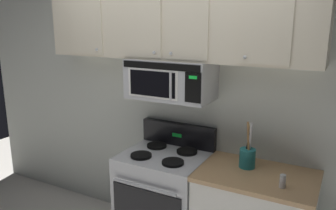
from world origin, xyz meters
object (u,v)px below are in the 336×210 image
object	(u,v)px
utensil_crock_teal	(248,156)
stove_range	(165,197)
over_range_microwave	(171,79)
salt_shaker	(283,181)

from	to	relation	value
utensil_crock_teal	stove_range	bearing A→B (deg)	-173.16
stove_range	over_range_microwave	distance (m)	1.11
stove_range	over_range_microwave	xyz separation A→B (m)	(-0.00, 0.12, 1.11)
stove_range	salt_shaker	distance (m)	1.17
stove_range	utensil_crock_teal	world-z (taller)	utensil_crock_teal
over_range_microwave	utensil_crock_teal	world-z (taller)	over_range_microwave
stove_range	over_range_microwave	world-z (taller)	over_range_microwave
over_range_microwave	utensil_crock_teal	size ratio (longest dim) A/B	1.91
utensil_crock_teal	over_range_microwave	bearing A→B (deg)	177.79
stove_range	salt_shaker	world-z (taller)	stove_range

